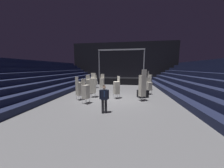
# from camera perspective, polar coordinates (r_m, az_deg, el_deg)

# --- Properties ---
(ground_plane) EXTENTS (22.00, 30.00, 0.10)m
(ground_plane) POSITION_cam_1_polar(r_m,az_deg,el_deg) (10.00, 1.02, -7.60)
(ground_plane) COLOR slate
(arena_end_wall) EXTENTS (22.00, 0.30, 8.00)m
(arena_end_wall) POSITION_cam_1_polar(r_m,az_deg,el_deg) (24.61, 5.66, 11.26)
(arena_end_wall) COLOR black
(arena_end_wall) RESTS_ON ground_plane
(bleacher_bank_left) EXTENTS (6.00, 24.00, 3.60)m
(bleacher_bank_left) POSITION_cam_1_polar(r_m,az_deg,el_deg) (14.05, -32.76, 3.33)
(bleacher_bank_left) COLOR #191E38
(bleacher_bank_left) RESTS_ON ground_plane
(bleacher_bank_right) EXTENTS (6.00, 24.00, 3.60)m
(bleacher_bank_right) POSITION_cam_1_polar(r_m,az_deg,el_deg) (12.56, 41.03, 2.20)
(bleacher_bank_right) COLOR #191E38
(bleacher_bank_right) RESTS_ON ground_plane
(stage_riser) EXTENTS (7.49, 3.02, 5.54)m
(stage_riser) POSITION_cam_1_polar(r_m,az_deg,el_deg) (19.22, 4.71, 1.96)
(stage_riser) COLOR black
(stage_riser) RESTS_ON ground_plane
(man_with_tie) EXTENTS (0.57, 0.33, 1.69)m
(man_with_tie) POSITION_cam_1_polar(r_m,az_deg,el_deg) (6.62, -3.97, -6.87)
(man_with_tie) COLOR black
(man_with_tie) RESTS_ON ground_plane
(chair_stack_front_left) EXTENTS (0.58, 0.58, 2.56)m
(chair_stack_front_left) POSITION_cam_1_polar(r_m,az_deg,el_deg) (9.32, 15.16, -0.70)
(chair_stack_front_left) COLOR #B2B5BA
(chair_stack_front_left) RESTS_ON ground_plane
(chair_stack_front_right) EXTENTS (0.61, 0.61, 1.96)m
(chair_stack_front_right) POSITION_cam_1_polar(r_m,az_deg,el_deg) (9.72, -16.32, -2.15)
(chair_stack_front_right) COLOR #B2B5BA
(chair_stack_front_right) RESTS_ON ground_plane
(chair_stack_mid_left) EXTENTS (0.58, 0.58, 2.31)m
(chair_stack_mid_left) POSITION_cam_1_polar(r_m,az_deg,el_deg) (14.27, 18.56, 1.66)
(chair_stack_mid_left) COLOR #B2B5BA
(chair_stack_mid_left) RESTS_ON ground_plane
(chair_stack_mid_right) EXTENTS (0.57, 0.57, 1.71)m
(chair_stack_mid_right) POSITION_cam_1_polar(r_m,az_deg,el_deg) (15.32, -8.46, 1.31)
(chair_stack_mid_right) COLOR #B2B5BA
(chair_stack_mid_right) RESTS_ON ground_plane
(chair_stack_mid_centre) EXTENTS (0.57, 0.57, 1.96)m
(chair_stack_mid_centre) POSITION_cam_1_polar(r_m,az_deg,el_deg) (11.76, -12.02, -0.24)
(chair_stack_mid_centre) COLOR #B2B5BA
(chair_stack_mid_centre) RESTS_ON ground_plane
(chair_stack_rear_left) EXTENTS (0.61, 0.61, 1.96)m
(chair_stack_rear_left) POSITION_cam_1_polar(r_m,az_deg,el_deg) (9.79, 2.37, -1.75)
(chair_stack_rear_left) COLOR #B2B5BA
(chair_stack_rear_left) RESTS_ON ground_plane
(chair_stack_rear_right) EXTENTS (0.45, 0.45, 2.22)m
(chair_stack_rear_right) POSITION_cam_1_polar(r_m,az_deg,el_deg) (10.30, -9.67, -0.65)
(chair_stack_rear_right) COLOR #B2B5BA
(chair_stack_rear_right) RESTS_ON ground_plane
(chair_stack_rear_centre) EXTENTS (0.46, 0.46, 1.96)m
(chair_stack_rear_centre) POSITION_cam_1_polar(r_m,az_deg,el_deg) (13.10, -5.07, 0.76)
(chair_stack_rear_centre) COLOR #B2B5BA
(chair_stack_rear_centre) RESTS_ON ground_plane
(chair_stack_aisle_left) EXTENTS (0.58, 0.58, 1.71)m
(chair_stack_aisle_left) POSITION_cam_1_polar(r_m,az_deg,el_deg) (11.88, 18.26, -1.00)
(chair_stack_aisle_left) COLOR #B2B5BA
(chair_stack_aisle_left) RESTS_ON ground_plane
(chair_stack_aisle_right) EXTENTS (0.56, 0.56, 1.88)m
(chair_stack_aisle_right) POSITION_cam_1_polar(r_m,az_deg,el_deg) (8.60, -13.25, -3.64)
(chair_stack_aisle_right) COLOR #B2B5BA
(chair_stack_aisle_right) RESTS_ON ground_plane
(equipment_road_case) EXTENTS (1.07, 0.94, 0.67)m
(equipment_road_case) POSITION_cam_1_polar(r_m,az_deg,el_deg) (10.63, 15.32, -4.80)
(equipment_road_case) COLOR black
(equipment_road_case) RESTS_ON ground_plane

